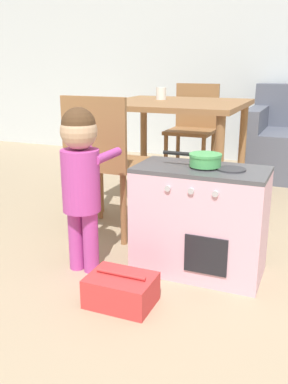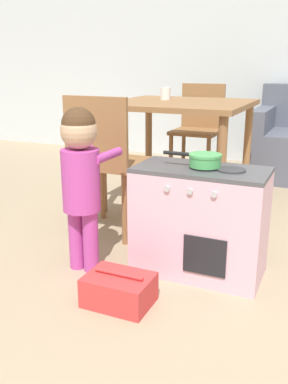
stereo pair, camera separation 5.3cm
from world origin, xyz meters
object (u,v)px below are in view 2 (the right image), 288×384
Objects in this scene: dining_chair_near at (107,160)px; cup_on_table at (166,94)px; play_kitchen at (200,221)px; toy_basket at (119,290)px; dining_chair_far at (198,128)px; toy_pot at (204,159)px; dining_table at (180,116)px; child_figure at (81,169)px.

cup_on_table is at bearing 87.90° from dining_chair_near.
toy_basket is at bearing -117.25° from play_kitchen.
play_kitchen is 0.75× the size of dining_chair_far.
cup_on_table reaches higher than toy_pot.
dining_table is 1.14× the size of dining_chair_far.
cup_on_table is (-0.06, -0.65, 0.33)m from dining_chair_far.
toy_pot reaches higher than play_kitchen.
cup_on_table reaches higher than play_kitchen.
cup_on_table is at bearing 119.71° from toy_pot.
toy_pot is 1.00× the size of toy_basket.
toy_basket is (-0.23, -0.43, -0.51)m from toy_pot.
play_kitchen is 0.77× the size of child_figure.
toy_pot is 0.35× the size of child_figure.
cup_on_table reaches higher than dining_chair_near.
toy_basket is 0.34× the size of dining_chair_far.
toy_basket is 0.34× the size of dining_chair_near.
cup_on_table is at bearing 84.74° from dining_chair_far.
dining_chair_far is (-0.34, 2.19, 0.39)m from toy_basket.
dining_chair_near is at bearing 158.34° from play_kitchen.
dining_chair_near reaches higher than dining_table.
dining_chair_far is (-0.03, 1.97, -0.06)m from child_figure.
play_kitchen is at bearing -21.66° from dining_chair_near.
play_kitchen is 0.73m from dining_chair_near.
play_kitchen is at bearing -60.75° from cup_on_table.
child_figure is at bearing 144.03° from toy_basket.
dining_table is 0.79m from dining_chair_near.
dining_chair_far is 0.74m from cup_on_table.
play_kitchen is 1.17m from dining_table.
dining_chair_near reaches higher than child_figure.
dining_table is (-0.48, 1.00, 0.07)m from toy_pot.
child_figure is at bearing 90.78° from dining_chair_far.
toy_basket is (0.31, -0.23, -0.45)m from child_figure.
dining_table reaches higher than toy_basket.
dining_chair_far is at bearing 86.53° from dining_chair_near.
cup_on_table is at bearing 119.25° from play_kitchen.
toy_pot is at bearing -21.28° from dining_chair_near.
toy_basket is (-0.22, -0.43, -0.20)m from play_kitchen.
dining_chair_near is 1.51m from dining_chair_far.
dining_chair_near and dining_chair_far have the same top height.
child_figure reaches higher than toy_pot.
dining_table reaches higher than play_kitchen.
child_figure is 0.86× the size of dining_table.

